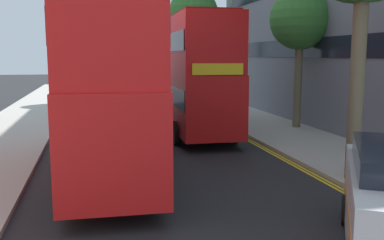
{
  "coord_description": "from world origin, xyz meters",
  "views": [
    {
      "loc": [
        -2.51,
        -2.01,
        3.81
      ],
      "look_at": [
        0.5,
        11.0,
        1.8
      ],
      "focal_mm": 40.26,
      "sensor_mm": 36.0,
      "label": 1
    }
  ],
  "objects": [
    {
      "name": "kerb_line_inner",
      "position": [
        4.24,
        14.0,
        0.0
      ],
      "size": [
        0.1,
        56.0,
        0.01
      ],
      "primitive_type": "cube",
      "color": "yellow",
      "rests_on": "ground"
    },
    {
      "name": "sidewalk_right",
      "position": [
        6.5,
        16.0,
        0.07
      ],
      "size": [
        4.0,
        80.0,
        0.14
      ],
      "primitive_type": "cube",
      "color": "#ADA89E",
      "rests_on": "ground"
    },
    {
      "name": "pedestrian_far",
      "position": [
        6.03,
        27.61,
        0.99
      ],
      "size": [
        0.34,
        0.22,
        1.62
      ],
      "color": "#2D2D38",
      "rests_on": "sidewalk_right"
    },
    {
      "name": "street_tree_far",
      "position": [
        5.56,
        32.4,
        7.02
      ],
      "size": [
        4.04,
        4.04,
        8.96
      ],
      "color": "#6B6047",
      "rests_on": "sidewalk_right"
    },
    {
      "name": "kerb_line_outer",
      "position": [
        4.4,
        14.0,
        0.0
      ],
      "size": [
        0.1,
        56.0,
        0.01
      ],
      "primitive_type": "cube",
      "color": "yellow",
      "rests_on": "ground"
    },
    {
      "name": "street_tree_near",
      "position": [
        7.73,
        18.21,
        5.54
      ],
      "size": [
        3.07,
        3.07,
        7.01
      ],
      "color": "#6B6047",
      "rests_on": "sidewalk_right"
    },
    {
      "name": "double_decker_bus_away",
      "position": [
        -1.96,
        12.2,
        3.03
      ],
      "size": [
        3.05,
        10.88,
        5.64
      ],
      "color": "red",
      "rests_on": "ground"
    },
    {
      "name": "double_decker_bus_oncoming",
      "position": [
        2.29,
        19.13,
        3.03
      ],
      "size": [
        3.01,
        10.87,
        5.64
      ],
      "color": "red",
      "rests_on": "ground"
    }
  ]
}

